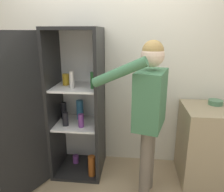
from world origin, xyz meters
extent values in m
cube|color=silver|center=(0.00, 0.98, 1.27)|extent=(7.00, 0.06, 2.55)
cube|color=black|center=(-0.35, 0.64, 0.02)|extent=(0.59, 0.58, 0.04)
cube|color=black|center=(-0.35, 0.64, 1.76)|extent=(0.59, 0.58, 0.04)
cube|color=white|center=(-0.35, 0.91, 0.89)|extent=(0.59, 0.03, 1.71)
cube|color=black|center=(-0.63, 0.64, 0.89)|extent=(0.03, 0.58, 1.71)
cube|color=black|center=(-0.07, 0.64, 0.89)|extent=(0.04, 0.58, 1.71)
cube|color=white|center=(-0.35, 0.64, 0.64)|extent=(0.52, 0.51, 0.02)
cube|color=white|center=(-0.35, 0.64, 1.10)|extent=(0.52, 0.51, 0.02)
cube|color=black|center=(-0.80, 0.09, 0.89)|extent=(0.30, 0.55, 1.71)
cylinder|color=black|center=(-0.47, 0.53, 0.74)|extent=(0.07, 0.07, 0.16)
cylinder|color=teal|center=(-0.35, 0.75, 0.78)|extent=(0.09, 0.09, 0.25)
cylinder|color=#B78C1E|center=(-0.49, 0.68, 1.18)|extent=(0.08, 0.08, 0.13)
cylinder|color=black|center=(-0.56, 0.74, 0.76)|extent=(0.07, 0.07, 0.22)
cylinder|color=beige|center=(-0.37, 0.55, 1.21)|extent=(0.05, 0.05, 0.19)
cylinder|color=#1E5123|center=(-0.13, 0.55, 1.21)|extent=(0.06, 0.06, 0.19)
cylinder|color=#723884|center=(-0.28, 0.51, 0.73)|extent=(0.07, 0.07, 0.16)
cylinder|color=#9E4C19|center=(-0.16, 0.46, 0.16)|extent=(0.09, 0.09, 0.26)
cylinder|color=#723884|center=(-0.43, 0.70, 0.09)|extent=(0.08, 0.08, 0.11)
cylinder|color=#726656|center=(0.47, 0.20, 0.40)|extent=(0.12, 0.12, 0.81)
cylinder|color=#726656|center=(0.52, 0.38, 0.40)|extent=(0.12, 0.12, 0.81)
cube|color=#3F724C|center=(0.49, 0.29, 1.09)|extent=(0.37, 0.51, 0.57)
sphere|color=beige|center=(0.49, 0.29, 1.52)|extent=(0.22, 0.22, 0.22)
sphere|color=#AD894C|center=(0.49, 0.29, 1.56)|extent=(0.20, 0.20, 0.20)
cylinder|color=#3F724C|center=(0.19, 0.11, 1.38)|extent=(0.53, 0.23, 0.31)
cylinder|color=#3F724C|center=(0.56, 0.54, 1.06)|extent=(0.09, 0.09, 0.54)
cube|color=tan|center=(1.27, 0.62, 0.45)|extent=(0.72, 0.62, 0.91)
cylinder|color=#517F5B|center=(1.28, 0.74, 0.94)|extent=(0.16, 0.16, 0.06)
camera|label=1|loc=(0.33, -1.80, 1.74)|focal=35.00mm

